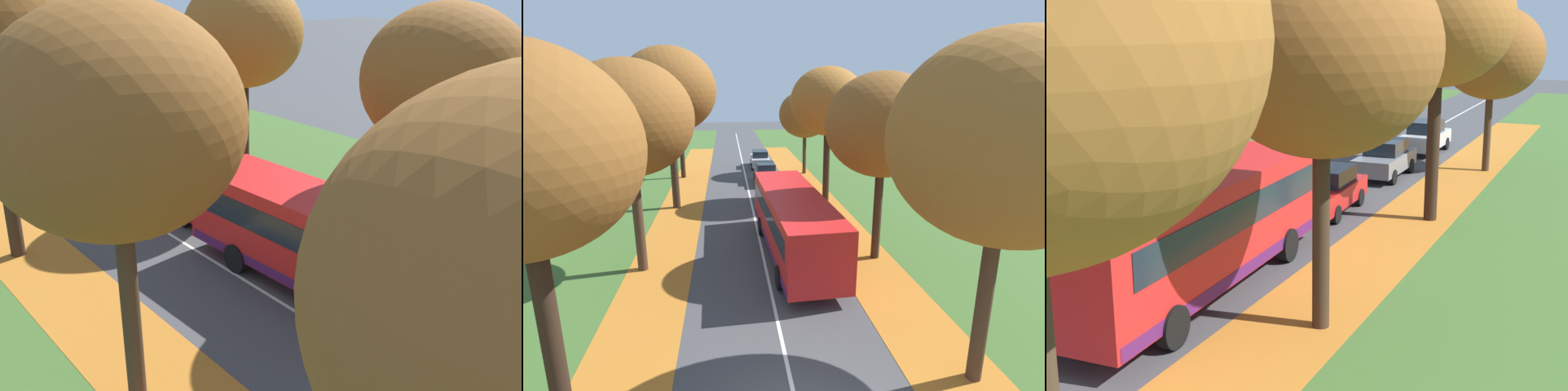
{
  "view_description": "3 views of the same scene",
  "coord_description": "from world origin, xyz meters",
  "views": [
    {
      "loc": [
        -10.42,
        -0.98,
        9.39
      ],
      "look_at": [
        1.78,
        13.96,
        2.05
      ],
      "focal_mm": 42.0,
      "sensor_mm": 36.0,
      "label": 1
    },
    {
      "loc": [
        -1.5,
        -7.4,
        7.91
      ],
      "look_at": [
        1.41,
        13.26,
        2.15
      ],
      "focal_mm": 28.0,
      "sensor_mm": 36.0,
      "label": 2
    },
    {
      "loc": [
        11.14,
        -4.53,
        6.85
      ],
      "look_at": [
        2.22,
        15.45,
        1.43
      ],
      "focal_mm": 50.0,
      "sensor_mm": 36.0,
      "label": 3
    }
  ],
  "objects": [
    {
      "name": "car_silver_third_in_line",
      "position": [
        1.62,
        31.67,
        0.81
      ],
      "size": [
        1.84,
        4.23,
        1.62
      ],
      "color": "#B7BABF",
      "rests_on": "ground"
    },
    {
      "name": "grass_verge_right",
      "position": [
        9.2,
        20.0,
        0.0
      ],
      "size": [
        12.0,
        90.0,
        0.01
      ],
      "primitive_type": "cube",
      "color": "#3D6028",
      "rests_on": "ground"
    },
    {
      "name": "leaf_litter_left",
      "position": [
        -4.6,
        14.0,
        0.01
      ],
      "size": [
        2.8,
        60.0,
        0.0
      ],
      "primitive_type": "cube",
      "color": "#B26B23",
      "rests_on": "grass_verge_left"
    },
    {
      "name": "tree_left_far",
      "position": [
        -5.35,
        28.02,
        6.03
      ],
      "size": [
        4.38,
        4.38,
        8.04
      ],
      "color": "black",
      "rests_on": "ground"
    },
    {
      "name": "grass_verge_left",
      "position": [
        -9.2,
        20.0,
        0.0
      ],
      "size": [
        12.0,
        90.0,
        0.01
      ],
      "primitive_type": "cube",
      "color": "#3D6028",
      "rests_on": "ground"
    },
    {
      "name": "leaf_litter_right",
      "position": [
        4.6,
        14.0,
        0.01
      ],
      "size": [
        2.8,
        60.0,
        0.0
      ],
      "primitive_type": "cube",
      "color": "#B26B23",
      "rests_on": "grass_verge_right"
    },
    {
      "name": "tree_right_mid",
      "position": [
        5.17,
        19.25,
        6.75
      ],
      "size": [
        4.96,
        4.96,
        9.02
      ],
      "color": "black",
      "rests_on": "ground"
    },
    {
      "name": "car_grey_following",
      "position": [
        1.58,
        25.22,
        0.81
      ],
      "size": [
        1.8,
        4.21,
        1.62
      ],
      "color": "slate",
      "rests_on": "ground"
    },
    {
      "name": "road_centre_line",
      "position": [
        0.0,
        20.0,
        0.0
      ],
      "size": [
        0.12,
        80.0,
        0.01
      ],
      "primitive_type": "cube",
      "color": "silver",
      "rests_on": "ground"
    },
    {
      "name": "car_red_lead",
      "position": [
        1.54,
        18.78,
        0.81
      ],
      "size": [
        1.92,
        4.27,
        1.62
      ],
      "color": "#B21919",
      "rests_on": "ground"
    },
    {
      "name": "tree_right_near",
      "position": [
        5.2,
        9.53,
        6.16
      ],
      "size": [
        5.04,
        5.04,
        8.45
      ],
      "color": "#382619",
      "rests_on": "ground"
    },
    {
      "name": "tree_right_far",
      "position": [
        5.37,
        28.28,
        5.28
      ],
      "size": [
        4.55,
        4.55,
        7.34
      ],
      "color": "#422D1E",
      "rests_on": "ground"
    },
    {
      "name": "bus",
      "position": [
        1.46,
        10.41,
        1.7
      ],
      "size": [
        2.93,
        10.48,
        2.98
      ],
      "color": "red",
      "rests_on": "ground"
    }
  ]
}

